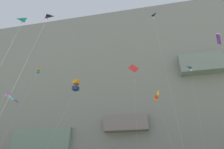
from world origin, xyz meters
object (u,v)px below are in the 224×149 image
object	(u,v)px
kite_delta_high_right	(153,23)
kite_windsock_low_center	(157,98)
kite_banner_front_field	(9,104)
kite_diamond_mid_center	(220,42)
kite_delta_high_center	(22,28)
kite_delta_upper_left	(193,71)
kite_delta_mid_right	(43,22)
kite_diamond_low_right	(134,70)
kite_box_upper_right	(38,72)
kite_box_far_right	(76,85)

from	to	relation	value
kite_delta_high_right	kite_windsock_low_center	xyz separation A→B (m)	(-1.31, -2.93, -16.61)
kite_banner_front_field	kite_diamond_mid_center	size ratio (longest dim) A/B	0.59
kite_windsock_low_center	kite_delta_high_center	size ratio (longest dim) A/B	0.48
kite_diamond_mid_center	kite_delta_upper_left	distance (m)	13.55
kite_delta_mid_right	kite_diamond_low_right	bearing A→B (deg)	58.38
kite_delta_upper_left	kite_delta_high_center	xyz separation A→B (m)	(-30.61, -21.01, -0.43)
kite_banner_front_field	kite_delta_high_right	world-z (taller)	kite_delta_high_right
kite_diamond_mid_center	kite_delta_high_right	distance (m)	12.11
kite_diamond_mid_center	kite_delta_high_right	xyz separation A→B (m)	(-10.42, -0.14, 6.17)
kite_box_upper_right	kite_delta_upper_left	xyz separation A→B (m)	(36.55, 6.06, -0.50)
kite_diamond_low_right	kite_box_far_right	xyz separation A→B (m)	(-11.28, -2.06, -3.37)
kite_diamond_low_right	kite_windsock_low_center	distance (m)	13.26
kite_diamond_low_right	kite_windsock_low_center	bearing A→B (deg)	-68.58
kite_diamond_low_right	kite_delta_high_center	distance (m)	21.70
kite_delta_high_right	kite_box_far_right	xyz separation A→B (m)	(-15.90, 3.45, -10.31)
kite_diamond_low_right	kite_box_far_right	size ratio (longest dim) A/B	1.21
kite_delta_high_right	kite_box_far_right	distance (m)	19.27
kite_diamond_mid_center	kite_windsock_low_center	bearing A→B (deg)	-165.31
kite_diamond_mid_center	kite_diamond_low_right	distance (m)	16.00
kite_diamond_low_right	kite_windsock_low_center	world-z (taller)	kite_diamond_low_right
kite_diamond_mid_center	kite_delta_mid_right	bearing A→B (deg)	-155.61
kite_delta_mid_right	kite_delta_upper_left	size ratio (longest dim) A/B	0.85
kite_diamond_mid_center	kite_delta_mid_right	size ratio (longest dim) A/B	1.12
kite_diamond_mid_center	kite_box_upper_right	xyz separation A→B (m)	(-38.12, 7.23, 2.56)
kite_delta_high_right	kite_delta_upper_left	bearing A→B (deg)	56.62
kite_delta_high_center	kite_delta_upper_left	bearing A→B (deg)	34.47
kite_delta_mid_right	kite_delta_upper_left	bearing A→B (deg)	46.11
kite_diamond_mid_center	kite_banner_front_field	bearing A→B (deg)	-177.06
kite_diamond_mid_center	kite_box_upper_right	size ratio (longest dim) A/B	0.94
kite_banner_front_field	kite_box_far_right	size ratio (longest dim) A/B	0.74
kite_diamond_mid_center	kite_box_upper_right	bearing A→B (deg)	169.26
kite_diamond_mid_center	kite_diamond_low_right	xyz separation A→B (m)	(-15.05, 5.37, -0.77)
kite_box_upper_right	kite_diamond_low_right	bearing A→B (deg)	-4.61
kite_delta_upper_left	kite_windsock_low_center	bearing A→B (deg)	-121.83
kite_banner_front_field	kite_delta_high_right	bearing A→B (deg)	3.83
kite_delta_high_right	kite_diamond_mid_center	bearing A→B (deg)	0.78
kite_diamond_low_right	kite_delta_mid_right	xyz separation A→B (m)	(-10.42, -16.92, -1.48)
kite_windsock_low_center	kite_delta_high_center	world-z (taller)	kite_delta_high_center
kite_diamond_mid_center	kite_windsock_low_center	size ratio (longest dim) A/B	1.99
kite_box_upper_right	kite_delta_mid_right	world-z (taller)	kite_box_upper_right
kite_box_upper_right	kite_box_far_right	xyz separation A→B (m)	(11.80, -3.92, -6.70)
kite_delta_upper_left	kite_box_upper_right	bearing A→B (deg)	-170.58
kite_diamond_mid_center	kite_delta_upper_left	size ratio (longest dim) A/B	0.95
kite_delta_high_right	kite_delta_high_center	bearing A→B (deg)	-160.80
kite_diamond_low_right	kite_windsock_low_center	xyz separation A→B (m)	(3.32, -8.45, -9.67)
kite_delta_high_center	kite_box_upper_right	bearing A→B (deg)	111.67
kite_delta_high_right	kite_delta_high_center	distance (m)	23.48
kite_delta_mid_right	kite_box_upper_right	bearing A→B (deg)	123.99
kite_delta_upper_left	kite_banner_front_field	bearing A→B (deg)	-155.97
kite_box_far_right	kite_box_upper_right	bearing A→B (deg)	161.61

